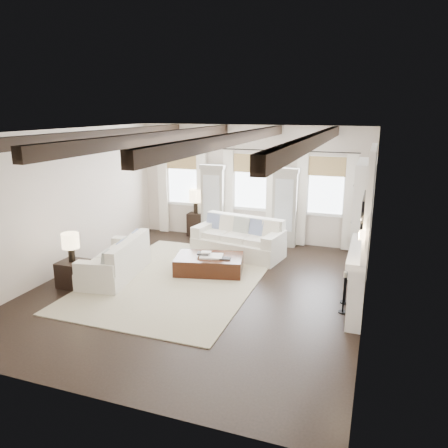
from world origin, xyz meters
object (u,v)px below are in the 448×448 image
(sofa_back, at_px, (239,240))
(side_table_back, at_px, (197,224))
(sofa_left, at_px, (118,261))
(side_table_front, at_px, (73,274))
(ottoman, at_px, (209,264))

(sofa_back, bearing_deg, side_table_back, 143.25)
(sofa_left, bearing_deg, side_table_back, 84.60)
(side_table_front, bearing_deg, sofa_back, 49.15)
(side_table_front, height_order, side_table_back, side_table_back)
(ottoman, bearing_deg, sofa_back, 66.47)
(sofa_left, relative_size, side_table_front, 3.96)
(sofa_back, relative_size, sofa_left, 1.11)
(side_table_front, distance_m, side_table_back, 4.48)
(ottoman, distance_m, side_table_back, 3.09)
(sofa_left, bearing_deg, side_table_front, -128.42)
(sofa_back, xyz_separation_m, side_table_front, (-2.67, -3.09, -0.12))
(sofa_back, distance_m, side_table_back, 2.16)
(sofa_back, xyz_separation_m, sofa_left, (-2.07, -2.33, -0.03))
(sofa_left, xyz_separation_m, side_table_front, (-0.60, -0.75, -0.09))
(sofa_back, distance_m, sofa_left, 3.12)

